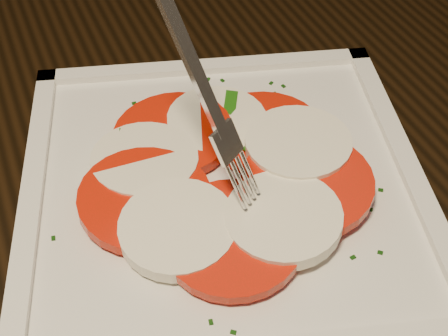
{
  "coord_description": "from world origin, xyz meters",
  "views": [
    {
      "loc": [
        0.06,
        -0.08,
        1.09
      ],
      "look_at": [
        0.2,
        0.19,
        0.78
      ],
      "focal_mm": 50.0,
      "sensor_mm": 36.0,
      "label": 1
    }
  ],
  "objects": [
    {
      "name": "caprese_salad",
      "position": [
        0.2,
        0.19,
        0.77
      ],
      "size": [
        0.22,
        0.23,
        0.02
      ],
      "color": "red",
      "rests_on": "plate"
    },
    {
      "name": "table",
      "position": [
        0.11,
        0.22,
        0.65
      ],
      "size": [
        1.25,
        0.88,
        0.75
      ],
      "rotation": [
        0.0,
        0.0,
        -0.07
      ],
      "color": "black",
      "rests_on": "ground"
    },
    {
      "name": "plate",
      "position": [
        0.2,
        0.19,
        0.76
      ],
      "size": [
        0.36,
        0.36,
        0.01
      ],
      "primitive_type": "cube",
      "rotation": [
        0.0,
        0.0,
        -0.35
      ],
      "color": "white",
      "rests_on": "table"
    },
    {
      "name": "fork",
      "position": [
        0.17,
        0.19,
        0.87
      ],
      "size": [
        0.07,
        0.09,
        0.17
      ],
      "primitive_type": null,
      "rotation": [
        0.0,
        0.0,
        0.51
      ],
      "color": "white",
      "rests_on": "caprese_salad"
    }
  ]
}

